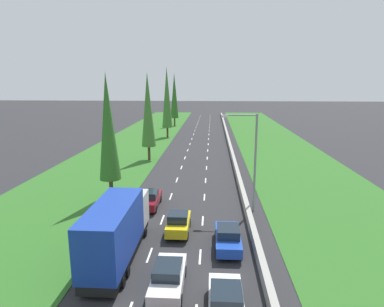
{
  "coord_description": "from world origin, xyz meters",
  "views": [
    {
      "loc": [
        2.46,
        0.3,
        11.69
      ],
      "look_at": [
        -0.83,
        54.23,
        0.03
      ],
      "focal_mm": 31.1,
      "sensor_mm": 36.0,
      "label": 1
    }
  ],
  "objects_px": {
    "yellow_hatchback_centre_lane": "(178,223)",
    "poplar_tree_fourth": "(167,98)",
    "blue_box_truck_left_lane": "(117,229)",
    "maroon_sedan_left_lane": "(149,199)",
    "blue_sedan_right_lane": "(228,237)",
    "poplar_tree_fifth": "(174,96)",
    "poplar_tree_third": "(148,110)",
    "white_sedan_centre_lane": "(168,277)",
    "white_sedan_right_lane": "(226,303)",
    "street_light_mast": "(252,156)",
    "poplar_tree_second": "(108,127)"
  },
  "relations": [
    {
      "from": "white_sedan_centre_lane",
      "to": "poplar_tree_third",
      "type": "relative_size",
      "value": 0.34
    },
    {
      "from": "maroon_sedan_left_lane",
      "to": "white_sedan_right_lane",
      "type": "relative_size",
      "value": 1.0
    },
    {
      "from": "maroon_sedan_left_lane",
      "to": "poplar_tree_third",
      "type": "xyz_separation_m",
      "value": [
        -3.64,
        19.2,
        6.8
      ]
    },
    {
      "from": "blue_box_truck_left_lane",
      "to": "white_sedan_right_lane",
      "type": "relative_size",
      "value": 2.09
    },
    {
      "from": "poplar_tree_fourth",
      "to": "street_light_mast",
      "type": "height_order",
      "value": "poplar_tree_fourth"
    },
    {
      "from": "blue_sedan_right_lane",
      "to": "poplar_tree_fifth",
      "type": "relative_size",
      "value": 0.32
    },
    {
      "from": "white_sedan_centre_lane",
      "to": "poplar_tree_fourth",
      "type": "height_order",
      "value": "poplar_tree_fourth"
    },
    {
      "from": "yellow_hatchback_centre_lane",
      "to": "poplar_tree_third",
      "type": "relative_size",
      "value": 0.3
    },
    {
      "from": "yellow_hatchback_centre_lane",
      "to": "blue_sedan_right_lane",
      "type": "xyz_separation_m",
      "value": [
        3.79,
        -2.25,
        -0.02
      ]
    },
    {
      "from": "yellow_hatchback_centre_lane",
      "to": "white_sedan_right_lane",
      "type": "bearing_deg",
      "value": -70.47
    },
    {
      "from": "yellow_hatchback_centre_lane",
      "to": "poplar_tree_third",
      "type": "distance_m",
      "value": 26.36
    },
    {
      "from": "yellow_hatchback_centre_lane",
      "to": "poplar_tree_fifth",
      "type": "bearing_deg",
      "value": 96.67
    },
    {
      "from": "poplar_tree_fourth",
      "to": "yellow_hatchback_centre_lane",
      "type": "bearing_deg",
      "value": -81.33
    },
    {
      "from": "street_light_mast",
      "to": "poplar_tree_fourth",
      "type": "bearing_deg",
      "value": 107.78
    },
    {
      "from": "poplar_tree_second",
      "to": "poplar_tree_fourth",
      "type": "bearing_deg",
      "value": 89.25
    },
    {
      "from": "white_sedan_centre_lane",
      "to": "blue_sedan_right_lane",
      "type": "relative_size",
      "value": 1.0
    },
    {
      "from": "maroon_sedan_left_lane",
      "to": "white_sedan_right_lane",
      "type": "distance_m",
      "value": 16.25
    },
    {
      "from": "white_sedan_right_lane",
      "to": "poplar_tree_third",
      "type": "relative_size",
      "value": 0.34
    },
    {
      "from": "white_sedan_centre_lane",
      "to": "yellow_hatchback_centre_lane",
      "type": "height_order",
      "value": "yellow_hatchback_centre_lane"
    },
    {
      "from": "poplar_tree_fourth",
      "to": "blue_box_truck_left_lane",
      "type": "bearing_deg",
      "value": -86.16
    },
    {
      "from": "poplar_tree_second",
      "to": "poplar_tree_fifth",
      "type": "bearing_deg",
      "value": 90.08
    },
    {
      "from": "poplar_tree_fifth",
      "to": "street_light_mast",
      "type": "height_order",
      "value": "poplar_tree_fifth"
    },
    {
      "from": "blue_sedan_right_lane",
      "to": "poplar_tree_third",
      "type": "distance_m",
      "value": 29.62
    },
    {
      "from": "white_sedan_right_lane",
      "to": "poplar_tree_second",
      "type": "bearing_deg",
      "value": 123.29
    },
    {
      "from": "maroon_sedan_left_lane",
      "to": "blue_sedan_right_lane",
      "type": "bearing_deg",
      "value": -46.81
    },
    {
      "from": "poplar_tree_third",
      "to": "street_light_mast",
      "type": "xyz_separation_m",
      "value": [
        13.06,
        -19.56,
        -2.38
      ]
    },
    {
      "from": "blue_sedan_right_lane",
      "to": "poplar_tree_fifth",
      "type": "height_order",
      "value": "poplar_tree_fifth"
    },
    {
      "from": "yellow_hatchback_centre_lane",
      "to": "poplar_tree_fourth",
      "type": "height_order",
      "value": "poplar_tree_fourth"
    },
    {
      "from": "white_sedan_centre_lane",
      "to": "white_sedan_right_lane",
      "type": "height_order",
      "value": "same"
    },
    {
      "from": "white_sedan_centre_lane",
      "to": "poplar_tree_third",
      "type": "bearing_deg",
      "value": 102.57
    },
    {
      "from": "blue_box_truck_left_lane",
      "to": "street_light_mast",
      "type": "xyz_separation_m",
      "value": [
        9.74,
        9.24,
        3.05
      ]
    },
    {
      "from": "white_sedan_right_lane",
      "to": "poplar_tree_fifth",
      "type": "relative_size",
      "value": 0.32
    },
    {
      "from": "white_sedan_centre_lane",
      "to": "blue_sedan_right_lane",
      "type": "distance_m",
      "value": 6.3
    },
    {
      "from": "white_sedan_right_lane",
      "to": "poplar_tree_fourth",
      "type": "distance_m",
      "value": 56.82
    },
    {
      "from": "maroon_sedan_left_lane",
      "to": "poplar_tree_second",
      "type": "xyz_separation_m",
      "value": [
        -4.2,
        1.74,
        6.56
      ]
    },
    {
      "from": "maroon_sedan_left_lane",
      "to": "poplar_tree_fourth",
      "type": "bearing_deg",
      "value": 95.2
    },
    {
      "from": "blue_box_truck_left_lane",
      "to": "maroon_sedan_left_lane",
      "type": "bearing_deg",
      "value": 88.08
    },
    {
      "from": "blue_sedan_right_lane",
      "to": "poplar_tree_fifth",
      "type": "bearing_deg",
      "value": 99.62
    },
    {
      "from": "poplar_tree_fifth",
      "to": "street_light_mast",
      "type": "xyz_separation_m",
      "value": [
        13.7,
        -59.91,
        -2.84
      ]
    },
    {
      "from": "street_light_mast",
      "to": "blue_sedan_right_lane",
      "type": "bearing_deg",
      "value": -107.9
    },
    {
      "from": "poplar_tree_fifth",
      "to": "poplar_tree_fourth",
      "type": "bearing_deg",
      "value": -88.22
    },
    {
      "from": "poplar_tree_third",
      "to": "white_sedan_centre_lane",
      "type": "bearing_deg",
      "value": -77.43
    },
    {
      "from": "yellow_hatchback_centre_lane",
      "to": "poplar_tree_fifth",
      "type": "xyz_separation_m",
      "value": [
        -7.58,
        64.86,
        7.24
      ]
    },
    {
      "from": "poplar_tree_fifth",
      "to": "white_sedan_right_lane",
      "type": "bearing_deg",
      "value": -81.62
    },
    {
      "from": "yellow_hatchback_centre_lane",
      "to": "white_sedan_right_lane",
      "type": "height_order",
      "value": "yellow_hatchback_centre_lane"
    },
    {
      "from": "blue_box_truck_left_lane",
      "to": "poplar_tree_fourth",
      "type": "xyz_separation_m",
      "value": [
        -3.37,
        50.13,
        6.26
      ]
    },
    {
      "from": "poplar_tree_second",
      "to": "white_sedan_centre_lane",
      "type": "bearing_deg",
      "value": -62.04
    },
    {
      "from": "poplar_tree_fourth",
      "to": "street_light_mast",
      "type": "distance_m",
      "value": 43.06
    },
    {
      "from": "poplar_tree_fifth",
      "to": "street_light_mast",
      "type": "bearing_deg",
      "value": -77.12
    },
    {
      "from": "poplar_tree_third",
      "to": "street_light_mast",
      "type": "distance_m",
      "value": 23.64
    }
  ]
}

